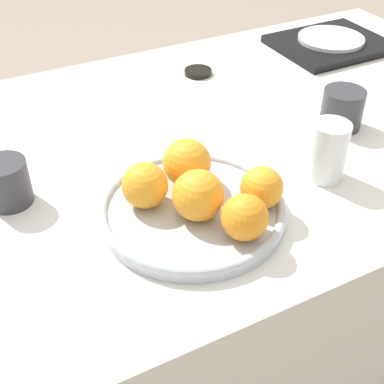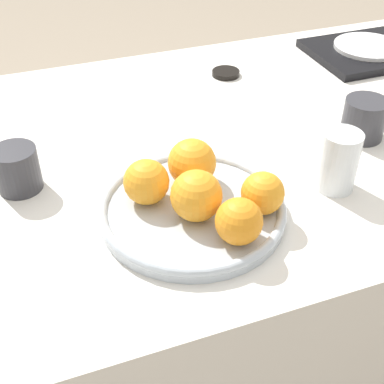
% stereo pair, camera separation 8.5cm
% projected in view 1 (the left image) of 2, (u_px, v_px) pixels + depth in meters
% --- Properties ---
extents(ground_plane, '(12.00, 12.00, 0.00)m').
position_uv_depth(ground_plane, '(214.00, 344.00, 1.54)').
color(ground_plane, gray).
extents(table, '(1.52, 0.90, 0.71)m').
position_uv_depth(table, '(217.00, 255.00, 1.32)').
color(table, silver).
rests_on(table, ground_plane).
extents(fruit_platter, '(0.31, 0.31, 0.03)m').
position_uv_depth(fruit_platter, '(192.00, 209.00, 0.88)').
color(fruit_platter, '#B2BCC6').
rests_on(fruit_platter, table).
extents(orange_0, '(0.08, 0.08, 0.08)m').
position_uv_depth(orange_0, '(198.00, 195.00, 0.83)').
color(orange_0, orange).
rests_on(orange_0, fruit_platter).
extents(orange_1, '(0.08, 0.08, 0.08)m').
position_uv_depth(orange_1, '(187.00, 163.00, 0.90)').
color(orange_1, orange).
rests_on(orange_1, fruit_platter).
extents(orange_2, '(0.08, 0.08, 0.08)m').
position_uv_depth(orange_2, '(145.00, 185.00, 0.86)').
color(orange_2, orange).
rests_on(orange_2, fruit_platter).
extents(orange_3, '(0.07, 0.07, 0.07)m').
position_uv_depth(orange_3, '(262.00, 188.00, 0.86)').
color(orange_3, orange).
rests_on(orange_3, fruit_platter).
extents(orange_4, '(0.07, 0.07, 0.07)m').
position_uv_depth(orange_4, '(245.00, 217.00, 0.80)').
color(orange_4, orange).
rests_on(orange_4, fruit_platter).
extents(water_glass, '(0.07, 0.07, 0.11)m').
position_uv_depth(water_glass, '(328.00, 151.00, 0.94)').
color(water_glass, silver).
rests_on(water_glass, table).
extents(serving_tray, '(0.29, 0.24, 0.02)m').
position_uv_depth(serving_tray, '(330.00, 44.00, 1.44)').
color(serving_tray, black).
rests_on(serving_tray, table).
extents(side_plate, '(0.18, 0.18, 0.01)m').
position_uv_depth(side_plate, '(331.00, 39.00, 1.43)').
color(side_plate, white).
rests_on(side_plate, serving_tray).
extents(cup_1, '(0.09, 0.09, 0.08)m').
position_uv_depth(cup_1, '(342.00, 109.00, 1.09)').
color(cup_1, '#333338').
rests_on(cup_1, table).
extents(cup_2, '(0.08, 0.08, 0.08)m').
position_uv_depth(cup_2, '(7.00, 183.00, 0.89)').
color(cup_2, '#333338').
rests_on(cup_2, table).
extents(soy_dish, '(0.07, 0.07, 0.01)m').
position_uv_depth(soy_dish, '(198.00, 72.00, 1.31)').
color(soy_dish, black).
rests_on(soy_dish, table).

